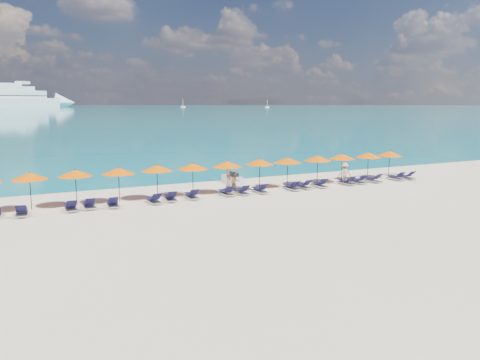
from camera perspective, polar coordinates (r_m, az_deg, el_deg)
name	(u,v)px	position (r m, az deg, el deg)	size (l,w,h in m)	color
ground	(261,207)	(28.49, 2.62, -3.28)	(1400.00, 1400.00, 0.00)	beige
sea	(24,107)	(684.61, -24.84, 8.07)	(1600.00, 1300.00, 0.01)	#1FA9B2
cruise_ship	(16,98)	(638.51, -25.67, 8.95)	(149.88, 64.78, 41.55)	white
sailboat_near	(183,106)	(618.99, -6.96, 8.91)	(6.00, 2.00, 10.99)	white
sailboat_far	(267,107)	(582.92, 3.34, 8.92)	(5.19, 1.73, 9.51)	white
jetski	(232,179)	(36.82, -0.93, 0.17)	(0.92, 2.31, 0.82)	silver
beachgoer_a	(229,182)	(32.48, -1.40, -0.24)	(0.59, 0.38, 1.61)	tan
beachgoer_b	(235,182)	(33.05, -0.60, -0.21)	(0.70, 0.41, 1.45)	tan
beachgoer_c	(345,173)	(37.19, 12.63, 0.80)	(1.07, 0.49, 1.65)	tan
umbrella_1	(29,176)	(29.89, -24.29, 0.43)	(2.10, 2.10, 2.28)	black
umbrella_2	(75,173)	(30.14, -19.45, 0.79)	(2.10, 2.10, 2.28)	black
umbrella_3	(118,171)	(30.36, -14.60, 1.09)	(2.10, 2.10, 2.28)	black
umbrella_4	(157,168)	(31.13, -10.09, 1.45)	(2.10, 2.10, 2.28)	black
umbrella_5	(193,166)	(31.62, -5.79, 1.67)	(2.10, 2.10, 2.28)	black
umbrella_6	(227,164)	(32.58, -1.59, 1.95)	(2.10, 2.10, 2.28)	black
umbrella_7	(260,162)	(33.87, 2.42, 2.23)	(2.10, 2.10, 2.28)	black
umbrella_8	(288,160)	(34.94, 5.81, 2.41)	(2.10, 2.10, 2.28)	black
umbrella_9	(318,158)	(36.46, 9.45, 2.62)	(2.10, 2.10, 2.28)	black
umbrella_10	(342,157)	(38.05, 12.35, 2.81)	(2.10, 2.10, 2.28)	black
umbrella_11	(368,155)	(39.66, 15.39, 2.96)	(2.10, 2.10, 2.28)	black
umbrella_12	(390,154)	(41.26, 17.78, 3.08)	(2.10, 2.10, 2.28)	black
lounger_2	(22,212)	(28.87, -25.07, -3.52)	(0.71, 1.73, 0.66)	silver
lounger_3	(71,207)	(29.10, -19.94, -3.10)	(0.63, 1.71, 0.66)	silver
lounger_4	(89,205)	(29.39, -17.93, -2.87)	(0.64, 1.71, 0.66)	silver
lounger_5	(113,203)	(29.35, -15.25, -2.75)	(0.76, 1.75, 0.66)	silver
lounger_6	(154,200)	(29.84, -10.49, -2.38)	(0.72, 1.73, 0.66)	silver
lounger_7	(170,197)	(30.36, -8.48, -2.12)	(0.79, 1.76, 0.66)	silver
lounger_8	(191,195)	(30.88, -5.93, -1.87)	(0.67, 1.72, 0.66)	silver
lounger_9	(226,192)	(31.80, -1.68, -1.49)	(0.67, 1.72, 0.66)	silver
lounger_10	(241,191)	(32.14, 0.18, -1.37)	(0.63, 1.70, 0.66)	silver
lounger_11	(260,190)	(32.72, 2.44, -1.19)	(0.63, 1.70, 0.66)	silver
lounger_12	(291,187)	(33.98, 6.29, -0.84)	(0.72, 1.73, 0.66)	silver
lounger_13	(303,186)	(34.64, 7.69, -0.67)	(0.71, 1.73, 0.66)	silver
lounger_14	(320,184)	(35.37, 9.68, -0.51)	(0.70, 1.73, 0.66)	silver
lounger_15	(346,182)	(36.88, 12.85, -0.21)	(0.63, 1.70, 0.66)	silver
lounger_16	(358,181)	(37.56, 14.17, -0.08)	(0.62, 1.70, 0.66)	silver
lounger_17	(373,179)	(38.51, 15.86, 0.07)	(0.76, 1.75, 0.66)	silver
lounger_18	(396,177)	(40.14, 18.44, 0.31)	(0.65, 1.71, 0.66)	silver
lounger_19	(406,176)	(40.88, 19.59, 0.41)	(0.66, 1.71, 0.66)	silver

